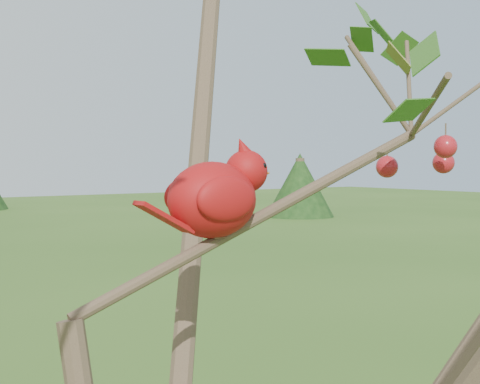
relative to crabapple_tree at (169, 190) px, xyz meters
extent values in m
sphere|color=#A9171E|center=(0.57, 0.04, 0.06)|extent=(0.04, 0.04, 0.04)
sphere|color=#A9171E|center=(0.54, 0.14, 0.02)|extent=(0.04, 0.04, 0.04)
sphere|color=#A9171E|center=(0.63, 0.09, 0.03)|extent=(0.04, 0.04, 0.04)
ellipsoid|color=#A3110E|center=(0.14, 0.11, -0.02)|extent=(0.14, 0.11, 0.11)
sphere|color=#A3110E|center=(0.20, 0.11, 0.02)|extent=(0.06, 0.06, 0.06)
cone|color=#A3110E|center=(0.19, 0.11, 0.05)|extent=(0.05, 0.03, 0.05)
cone|color=#D85914|center=(0.23, 0.11, 0.02)|extent=(0.03, 0.02, 0.02)
ellipsoid|color=black|center=(0.22, 0.11, 0.01)|extent=(0.02, 0.03, 0.03)
cube|color=#A3110E|center=(0.06, 0.11, -0.04)|extent=(0.08, 0.03, 0.05)
ellipsoid|color=#A3110E|center=(0.13, 0.15, -0.02)|extent=(0.10, 0.03, 0.06)
ellipsoid|color=#A3110E|center=(0.13, 0.06, -0.02)|extent=(0.10, 0.03, 0.06)
cylinder|color=#402D22|center=(17.41, 19.87, -1.03)|extent=(0.33, 0.33, 2.18)
cone|color=black|center=(17.41, 19.87, -0.94)|extent=(2.54, 2.54, 2.36)
camera|label=1|loc=(-0.45, -0.77, 0.04)|focal=55.00mm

